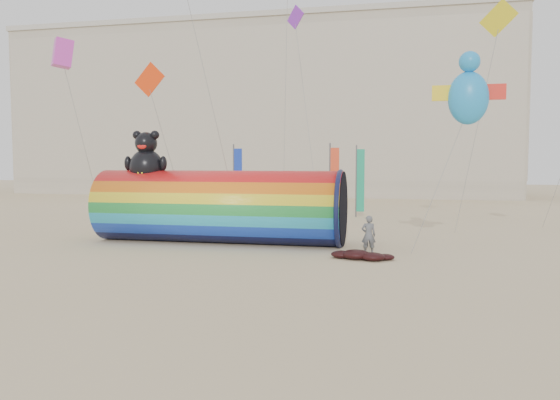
% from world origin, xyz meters
% --- Properties ---
extents(ground, '(160.00, 160.00, 0.00)m').
position_xyz_m(ground, '(0.00, 0.00, 0.00)').
color(ground, '#CCB58C').
rests_on(ground, ground).
extents(hotel_building, '(60.40, 15.40, 20.60)m').
position_xyz_m(hotel_building, '(-12.00, 45.95, 10.31)').
color(hotel_building, '#B7AD99').
rests_on(hotel_building, ground).
extents(windsock_assembly, '(12.32, 3.75, 5.68)m').
position_xyz_m(windsock_assembly, '(-3.31, 4.67, 1.88)').
color(windsock_assembly, red).
rests_on(windsock_assembly, ground).
extents(kite_handler, '(0.68, 0.51, 1.70)m').
position_xyz_m(kite_handler, '(4.16, 2.69, 0.85)').
color(kite_handler, '#595C60').
rests_on(kite_handler, ground).
extents(fabric_bundle, '(2.62, 1.35, 0.41)m').
position_xyz_m(fabric_bundle, '(3.93, 1.45, 0.17)').
color(fabric_bundle, '#340909').
rests_on(fabric_bundle, ground).
extents(festival_banners, '(8.67, 4.84, 5.20)m').
position_xyz_m(festival_banners, '(-0.54, 15.76, 2.64)').
color(festival_banners, '#59595E').
rests_on(festival_banners, ground).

